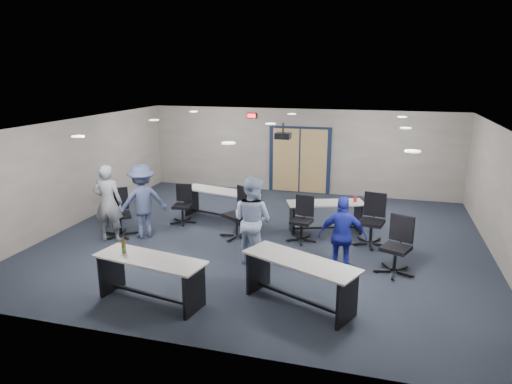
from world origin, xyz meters
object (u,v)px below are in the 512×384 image
(person_lightblue, at_px, (252,220))
(chair_loose_left, at_px, (120,213))
(table_front_left, at_px, (150,271))
(table_back_left, at_px, (217,199))
(chair_back_a, at_px, (182,205))
(person_gray, at_px, (108,203))
(chair_loose_right, at_px, (396,246))
(chair_back_d, at_px, (372,220))
(chair_back_c, at_px, (302,220))
(person_navy, at_px, (343,236))
(table_back_right, at_px, (326,212))
(table_front_right, at_px, (300,274))
(person_back, at_px, (142,201))
(chair_back_b, at_px, (237,213))

(person_lightblue, bearing_deg, chair_loose_left, 11.20)
(table_front_left, height_order, person_lightblue, person_lightblue)
(table_back_left, xyz_separation_m, chair_back_a, (-0.73, -0.66, -0.03))
(table_front_left, distance_m, person_gray, 3.35)
(chair_back_a, xyz_separation_m, chair_loose_right, (5.29, -1.68, 0.07))
(chair_back_a, height_order, chair_back_d, chair_back_d)
(chair_back_c, relative_size, person_lightblue, 0.58)
(chair_loose_left, bearing_deg, chair_back_a, 15.51)
(table_front_left, relative_size, chair_back_a, 2.04)
(chair_loose_left, relative_size, person_gray, 0.62)
(chair_loose_left, relative_size, person_navy, 0.72)
(table_back_right, height_order, chair_loose_left, chair_loose_left)
(table_front_right, height_order, person_navy, person_navy)
(person_gray, relative_size, person_back, 1.03)
(chair_back_d, relative_size, person_lightblue, 0.65)
(table_front_left, relative_size, table_back_left, 1.02)
(person_navy, bearing_deg, person_lightblue, -5.55)
(chair_loose_right, bearing_deg, table_front_right, -109.59)
(table_front_right, distance_m, chair_back_a, 5.05)
(chair_back_c, relative_size, chair_loose_right, 0.92)
(table_front_right, distance_m, person_lightblue, 2.01)
(chair_back_c, height_order, person_back, person_back)
(table_front_right, xyz_separation_m, person_navy, (0.56, 1.44, 0.23))
(chair_loose_right, xyz_separation_m, person_back, (-5.76, 0.52, 0.32))
(table_front_right, xyz_separation_m, table_back_left, (-2.99, 4.08, -0.03))
(table_back_left, relative_size, chair_loose_right, 1.76)
(table_front_right, bearing_deg, chair_back_c, 123.65)
(table_front_left, xyz_separation_m, table_back_right, (2.45, 4.34, -0.04))
(chair_back_d, xyz_separation_m, person_lightblue, (-2.34, -1.64, 0.32))
(chair_back_b, distance_m, chair_back_d, 3.11)
(person_lightblue, bearing_deg, table_back_left, -34.78)
(table_back_right, bearing_deg, chair_loose_left, 179.08)
(person_gray, distance_m, person_navy, 5.40)
(chair_loose_right, distance_m, person_lightblue, 2.87)
(person_navy, bearing_deg, table_back_right, -78.44)
(table_back_right, bearing_deg, table_front_left, -139.45)
(person_back, bearing_deg, chair_loose_right, 135.95)
(chair_loose_right, relative_size, person_gray, 0.62)
(person_back, bearing_deg, chair_loose_left, -28.20)
(chair_loose_left, xyz_separation_m, person_lightblue, (3.49, -0.63, 0.35))
(chair_back_a, distance_m, chair_back_d, 4.79)
(chair_back_b, bearing_deg, table_front_left, -66.73)
(table_back_left, distance_m, chair_loose_right, 5.13)
(table_front_left, distance_m, table_back_right, 4.98)
(person_gray, distance_m, person_back, 0.78)
(chair_loose_left, bearing_deg, table_back_left, 12.28)
(person_gray, height_order, person_back, person_gray)
(table_front_right, relative_size, person_lightblue, 1.16)
(table_front_right, relative_size, person_back, 1.20)
(chair_back_c, bearing_deg, chair_loose_right, -23.21)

